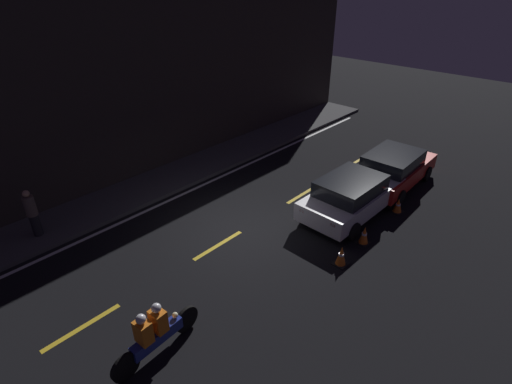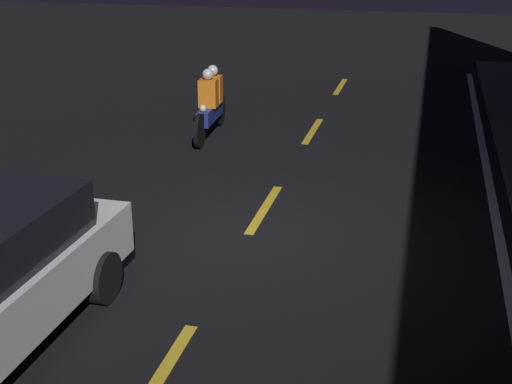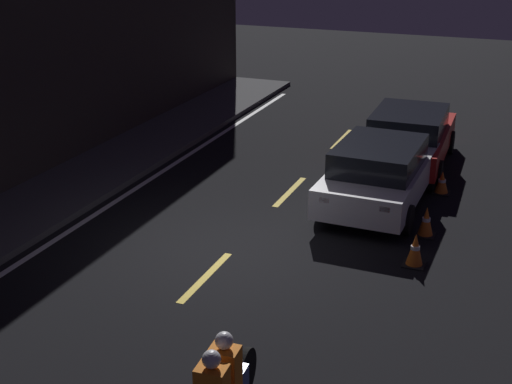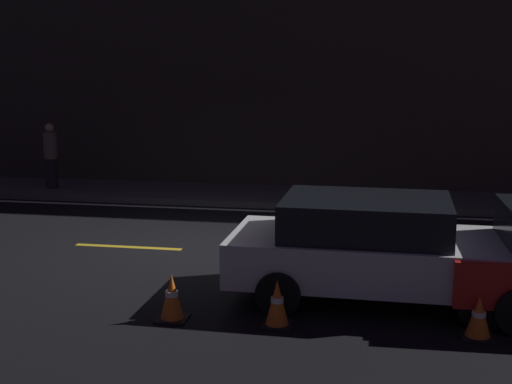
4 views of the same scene
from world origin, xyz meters
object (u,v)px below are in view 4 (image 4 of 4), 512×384
(traffic_cone_far, at_px, (479,318))
(sedan_white, at_px, (376,247))
(traffic_cone_near, at_px, (172,297))
(traffic_cone_mid, at_px, (277,304))
(pedestrian, at_px, (51,155))

(traffic_cone_far, bearing_deg, sedan_white, 136.79)
(traffic_cone_near, height_order, traffic_cone_far, traffic_cone_near)
(traffic_cone_near, distance_m, traffic_cone_far, 3.88)
(traffic_cone_mid, bearing_deg, pedestrian, 131.16)
(sedan_white, height_order, traffic_cone_mid, sedan_white)
(traffic_cone_mid, xyz_separation_m, pedestrian, (-6.88, 7.87, 0.66))
(traffic_cone_near, distance_m, pedestrian, 9.64)
(traffic_cone_near, xyz_separation_m, pedestrian, (-5.49, 7.90, 0.65))
(traffic_cone_near, xyz_separation_m, traffic_cone_far, (3.88, 0.08, -0.05))
(pedestrian, bearing_deg, sedan_white, -39.28)
(traffic_cone_mid, xyz_separation_m, traffic_cone_far, (2.49, 0.05, -0.04))
(sedan_white, height_order, traffic_cone_far, sedan_white)
(traffic_cone_mid, height_order, pedestrian, pedestrian)
(traffic_cone_mid, bearing_deg, traffic_cone_near, -178.77)
(traffic_cone_near, bearing_deg, pedestrian, 124.81)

